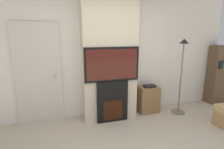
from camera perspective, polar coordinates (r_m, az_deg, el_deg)
wall_back at (r=3.83m, az=-1.84°, el=6.56°), size 6.00×0.06×2.70m
chimney_breast at (r=3.61m, az=-0.91°, el=6.19°), size 1.11×0.40×2.70m
fireplace at (r=3.65m, az=0.01°, el=-8.74°), size 0.64×0.15×0.86m
television at (r=3.44m, az=0.02°, el=3.32°), size 1.11×0.07×0.68m
floor_lamp at (r=4.16m, az=21.77°, el=1.24°), size 0.31×0.31×1.69m
media_stand at (r=4.16m, az=11.77°, el=-7.87°), size 0.47×0.30×0.66m
bookshelf at (r=5.33m, az=31.31°, el=0.01°), size 0.48×0.32×1.51m
entry_door at (r=3.73m, az=-22.85°, el=0.01°), size 0.88×0.09×2.01m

